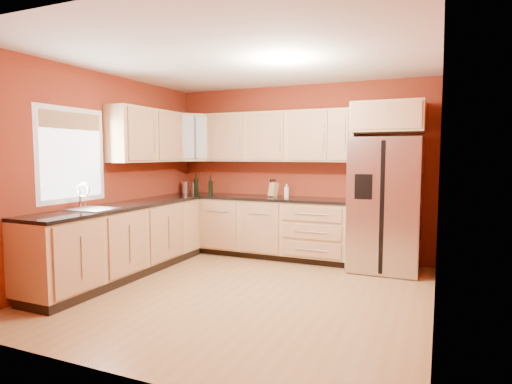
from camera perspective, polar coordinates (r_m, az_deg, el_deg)
floor at (r=4.97m, az=-1.81°, el=-13.21°), size 4.00×4.00×0.00m
ceiling at (r=4.84m, az=-1.90°, el=17.48°), size 4.00×4.00×0.00m
wall_back at (r=6.59m, az=5.57°, el=2.77°), size 4.00×0.04×2.60m
wall_front at (r=3.05m, az=-18.08°, el=-0.03°), size 4.00×0.04×2.60m
wall_left at (r=5.87m, az=-19.83°, el=2.22°), size 0.04×4.00×2.60m
wall_right at (r=4.28m, az=23.15°, el=1.19°), size 0.04×4.00×2.60m
base_cabinets_back at (r=6.60m, az=0.14°, el=-4.73°), size 2.90×0.60×0.88m
base_cabinets_left at (r=5.77m, az=-17.39°, el=-6.37°), size 0.60×2.80×0.88m
countertop_back at (r=6.52m, az=0.10°, el=-0.75°), size 2.90×0.62×0.04m
countertop_left at (r=5.69m, az=-17.44°, el=-1.83°), size 0.62×2.80×0.04m
upper_cabinets_back at (r=6.52m, az=3.05°, el=7.37°), size 2.30×0.33×0.75m
upper_cabinets_left at (r=6.31m, az=-14.33°, el=7.30°), size 0.33×1.35×0.75m
corner_upper_cabinet at (r=7.00m, az=-8.49°, el=7.16°), size 0.67×0.67×0.75m
over_fridge_cabinet at (r=6.03m, az=17.21°, el=9.49°), size 0.92×0.60×0.40m
refrigerator at (r=5.97m, az=16.85°, el=-1.60°), size 0.90×0.75×1.78m
window at (r=5.49m, az=-23.33°, el=4.55°), size 0.03×0.90×1.00m
sink_faucet at (r=5.31m, az=-21.01°, el=-0.57°), size 0.50×0.42×0.30m
canister_left at (r=7.16m, az=-9.39°, el=0.63°), size 0.15×0.15×0.20m
canister_right at (r=7.05m, az=-8.11°, el=0.55°), size 0.15×0.15×0.19m
wine_bottle_a at (r=7.00m, az=-8.01°, el=1.14°), size 0.08×0.08×0.34m
wine_bottle_b at (r=6.81m, az=-6.06°, el=0.92°), size 0.08×0.08×0.31m
knife_block at (r=6.47m, az=2.33°, el=0.33°), size 0.14×0.13×0.22m
soap_dispenser at (r=6.36m, az=4.09°, el=0.17°), size 0.08×0.08×0.20m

